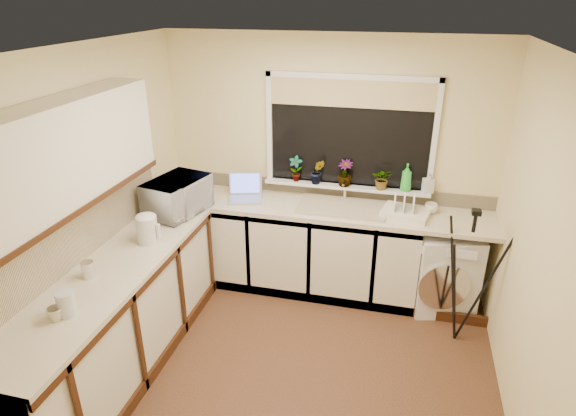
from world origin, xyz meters
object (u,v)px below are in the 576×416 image
at_px(microwave, 177,196).
at_px(cup_left, 55,314).
at_px(washing_machine, 443,269).
at_px(tripod, 465,278).
at_px(plant_c, 345,173).
at_px(soap_bottle_green, 406,177).
at_px(glass_jug, 66,304).
at_px(plant_b, 317,172).
at_px(steel_jar, 88,270).
at_px(laptop, 245,192).
at_px(kettle, 147,230).
at_px(dish_rack, 405,213).
at_px(cup_back, 431,208).
at_px(plant_a, 296,169).
at_px(soap_bottle_clear, 428,182).
at_px(plant_d, 383,179).

relative_size(microwave, cup_left, 6.00).
relative_size(washing_machine, tripod, 0.64).
bearing_deg(washing_machine, plant_c, 153.89).
relative_size(plant_c, soap_bottle_green, 0.97).
height_order(glass_jug, plant_c, plant_c).
relative_size(plant_b, cup_left, 2.51).
xyz_separation_m(plant_c, cup_left, (-1.48, -2.32, -0.23)).
relative_size(tripod, steel_jar, 10.03).
relative_size(laptop, kettle, 1.74).
relative_size(dish_rack, steel_jar, 3.34).
height_order(washing_machine, plant_c, plant_c).
relative_size(washing_machine, plant_c, 3.05).
xyz_separation_m(laptop, cup_back, (1.77, 0.07, -0.02)).
bearing_deg(washing_machine, plant_b, 157.04).
height_order(microwave, plant_a, plant_a).
relative_size(soap_bottle_green, soap_bottle_clear, 1.36).
bearing_deg(laptop, steel_jar, -126.13).
relative_size(steel_jar, plant_c, 0.48).
relative_size(laptop, plant_a, 1.53).
bearing_deg(plant_a, plant_c, -1.08).
bearing_deg(plant_a, washing_machine, -9.11).
height_order(washing_machine, soap_bottle_clear, soap_bottle_clear).
distance_m(cup_back, cup_left, 3.19).
xyz_separation_m(tripod, plant_b, (-1.38, 0.71, 0.56)).
relative_size(microwave, cup_back, 4.98).
height_order(plant_b, soap_bottle_green, soap_bottle_green).
bearing_deg(laptop, microwave, -151.39).
xyz_separation_m(washing_machine, steel_jar, (-2.57, -1.61, 0.57)).
bearing_deg(soap_bottle_clear, steel_jar, -141.82).
height_order(glass_jug, plant_b, plant_b).
bearing_deg(soap_bottle_clear, dish_rack, -124.86).
bearing_deg(kettle, laptop, 65.89).
distance_m(glass_jug, plant_a, 2.46).
distance_m(washing_machine, plant_a, 1.69).
xyz_separation_m(washing_machine, plant_b, (-1.26, 0.22, 0.78)).
distance_m(washing_machine, laptop, 2.03).
distance_m(soap_bottle_green, cup_back, 0.36).
relative_size(dish_rack, plant_a, 1.61).
xyz_separation_m(plant_b, plant_c, (0.27, 0.01, 0.01)).
bearing_deg(plant_c, microwave, -155.52).
height_order(plant_b, plant_d, plant_b).
relative_size(plant_d, soap_bottle_green, 0.78).
height_order(steel_jar, soap_bottle_green, soap_bottle_green).
distance_m(kettle, plant_c, 1.90).
height_order(tripod, cup_left, tripod).
xyz_separation_m(dish_rack, cup_back, (0.23, 0.13, 0.02)).
distance_m(kettle, cup_back, 2.52).
relative_size(washing_machine, soap_bottle_green, 2.96).
height_order(plant_b, cup_left, plant_b).
bearing_deg(laptop, washing_machine, -16.61).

